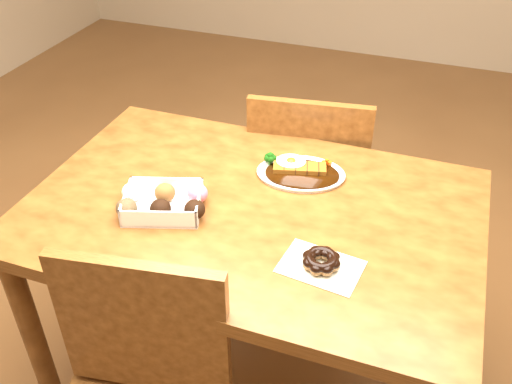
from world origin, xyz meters
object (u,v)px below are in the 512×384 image
(table, at_px, (252,235))
(donut_box, at_px, (163,202))
(chair_far, at_px, (309,184))
(pon_de_ring, at_px, (321,261))
(katsu_curry_plate, at_px, (299,171))

(table, height_order, donut_box, donut_box)
(table, xyz_separation_m, donut_box, (-0.21, -0.09, 0.13))
(chair_far, distance_m, pon_de_ring, 0.79)
(chair_far, bearing_deg, pon_de_ring, 98.23)
(table, distance_m, chair_far, 0.56)
(katsu_curry_plate, height_order, donut_box, donut_box)
(table, bearing_deg, pon_de_ring, -35.22)
(donut_box, relative_size, pon_de_ring, 1.22)
(table, xyz_separation_m, katsu_curry_plate, (0.08, 0.19, 0.11))
(katsu_curry_plate, distance_m, pon_de_ring, 0.39)
(table, xyz_separation_m, chair_far, (0.03, 0.54, -0.17))
(table, height_order, katsu_curry_plate, katsu_curry_plate)
(donut_box, xyz_separation_m, pon_de_ring, (0.45, -0.07, -0.01))
(donut_box, bearing_deg, pon_de_ring, -9.05)
(chair_far, bearing_deg, donut_box, 60.89)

